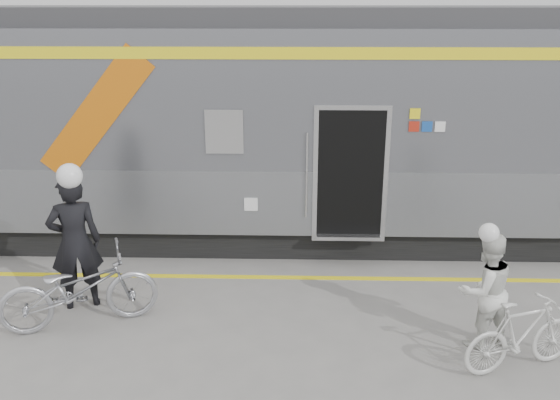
{
  "coord_description": "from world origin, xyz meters",
  "views": [
    {
      "loc": [
        0.3,
        -6.39,
        4.24
      ],
      "look_at": [
        0.09,
        1.6,
        1.5
      ],
      "focal_mm": 38.0,
      "sensor_mm": 36.0,
      "label": 1
    }
  ],
  "objects_px": {
    "bicycle_left": "(79,289)",
    "woman": "(485,290)",
    "bicycle_right": "(521,335)",
    "man": "(75,242)"
  },
  "relations": [
    {
      "from": "bicycle_left",
      "to": "bicycle_right",
      "type": "relative_size",
      "value": 1.34
    },
    {
      "from": "man",
      "to": "bicycle_left",
      "type": "bearing_deg",
      "value": 89.5
    },
    {
      "from": "bicycle_left",
      "to": "woman",
      "type": "distance_m",
      "value": 5.29
    },
    {
      "from": "woman",
      "to": "bicycle_right",
      "type": "distance_m",
      "value": 0.69
    },
    {
      "from": "man",
      "to": "bicycle_left",
      "type": "height_order",
      "value": "man"
    },
    {
      "from": "bicycle_left",
      "to": "man",
      "type": "bearing_deg",
      "value": -0.5
    },
    {
      "from": "man",
      "to": "bicycle_left",
      "type": "distance_m",
      "value": 0.73
    },
    {
      "from": "man",
      "to": "bicycle_left",
      "type": "relative_size",
      "value": 0.95
    },
    {
      "from": "woman",
      "to": "bicycle_right",
      "type": "xyz_separation_m",
      "value": [
        0.3,
        -0.55,
        -0.3
      ]
    },
    {
      "from": "woman",
      "to": "man",
      "type": "bearing_deg",
      "value": -27.87
    }
  ]
}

